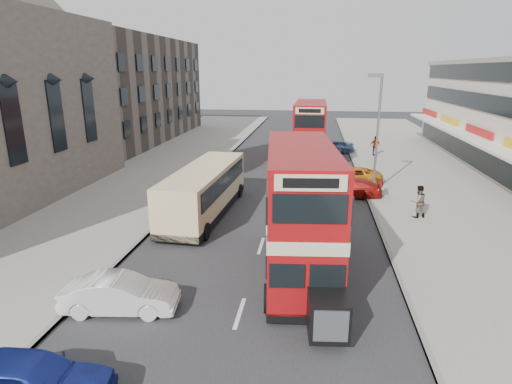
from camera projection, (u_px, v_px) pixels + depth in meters
The scene contains 19 objects.
ground at pixel (228, 349), 12.98m from camera, with size 160.00×160.00×0.00m, color #28282B.
road_surface at pixel (281, 183), 31.99m from camera, with size 12.00×90.00×0.01m, color #28282B.
pavement_right at pixel (445, 188), 30.37m from camera, with size 12.00×90.00×0.15m, color gray.
pavement_left at pixel (132, 177), 33.57m from camera, with size 12.00×90.00×0.15m, color gray.
kerb_left at pixel (204, 179), 32.78m from camera, with size 0.20×90.00×0.16m, color gray.
kerb_right at pixel (362, 185), 31.16m from camera, with size 0.20×90.00×0.16m, color gray.
brick_terrace at pixel (112, 90), 50.34m from camera, with size 14.00×28.00×12.00m, color #66594C.
street_lamp at pixel (377, 125), 27.87m from camera, with size 1.00×0.20×8.12m.
bus_main at pixel (300, 211), 17.10m from camera, with size 3.53×9.65×5.27m.
bus_second at pixel (310, 133), 37.75m from camera, with size 2.78×9.84×5.41m.
coach at pixel (205, 189), 24.71m from camera, with size 3.05×10.11×2.65m.
car_left_near at pixel (28, 381), 10.62m from camera, with size 1.74×4.32×1.47m, color navy.
car_left_front at pixel (120, 294), 14.86m from camera, with size 1.42×4.07×1.34m, color white.
car_right_a at pixel (350, 188), 28.45m from camera, with size 1.73×4.27×1.24m, color maroon.
car_right_b at pixel (353, 176), 31.83m from camera, with size 1.98×4.30×1.19m, color orange.
car_right_c at pixel (334, 146), 43.52m from camera, with size 1.60×3.99×1.36m, color #5578AB.
pedestrian_near at pixel (418, 201), 23.90m from camera, with size 0.71×0.48×1.92m, color gray.
pedestrian_far at pixel (375, 146), 41.46m from camera, with size 1.12×0.47×1.91m, color gray.
cyclist at pixel (345, 181), 30.01m from camera, with size 0.67×1.90×2.03m.
Camera 1 is at (2.39, -10.86, 8.35)m, focal length 29.29 mm.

